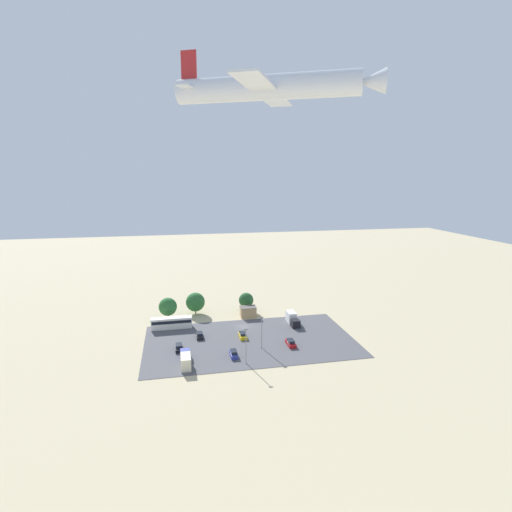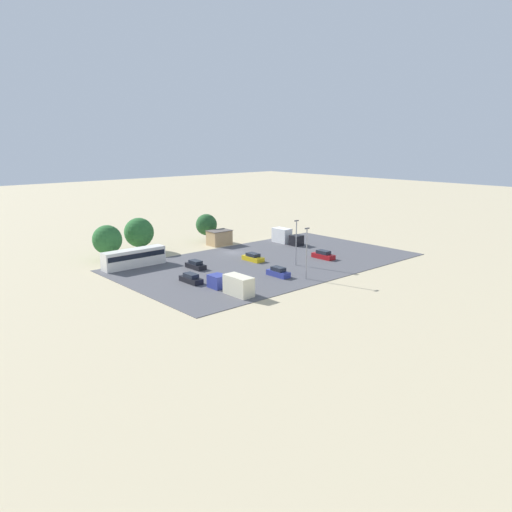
% 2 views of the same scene
% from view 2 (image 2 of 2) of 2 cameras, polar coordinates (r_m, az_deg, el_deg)
% --- Properties ---
extents(ground_plane, '(400.00, 400.00, 0.00)m').
position_cam_2_polar(ground_plane, '(103.73, -2.64, 0.35)').
color(ground_plane, tan).
extents(parking_lot_surface, '(56.80, 32.83, 0.08)m').
position_cam_2_polar(parking_lot_surface, '(95.81, 1.44, -0.69)').
color(parking_lot_surface, '#4C4C51').
rests_on(parking_lot_surface, ground).
extents(shed_building, '(5.14, 3.66, 3.31)m').
position_cam_2_polar(shed_building, '(111.67, -4.22, 2.11)').
color(shed_building, tan).
rests_on(shed_building, ground).
extents(bus, '(11.91, 2.57, 3.31)m').
position_cam_2_polar(bus, '(94.40, -13.78, -0.14)').
color(bus, silver).
rests_on(bus, ground).
extents(parked_car_0, '(1.88, 4.70, 1.61)m').
position_cam_2_polar(parked_car_0, '(99.24, 7.70, 0.10)').
color(parked_car_0, maroon).
rests_on(parked_car_0, ground).
extents(parked_car_1, '(1.73, 4.38, 1.63)m').
position_cam_2_polar(parked_car_1, '(85.59, 2.56, -1.88)').
color(parked_car_1, navy).
rests_on(parked_car_1, ground).
extents(parked_car_2, '(1.80, 4.37, 1.52)m').
position_cam_2_polar(parked_car_2, '(91.26, -6.91, -1.05)').
color(parked_car_2, black).
rests_on(parked_car_2, ground).
extents(parked_car_3, '(1.95, 4.59, 1.50)m').
position_cam_2_polar(parked_car_3, '(96.48, -0.35, -0.18)').
color(parked_car_3, gold).
rests_on(parked_car_3, ground).
extents(parked_car_4, '(1.75, 4.62, 1.53)m').
position_cam_2_polar(parked_car_4, '(82.47, -7.44, -2.59)').
color(parked_car_4, black).
rests_on(parked_car_4, ground).
extents(parked_truck_0, '(2.32, 9.00, 2.98)m').
position_cam_2_polar(parked_truck_0, '(76.19, -2.70, -3.25)').
color(parked_truck_0, navy).
rests_on(parked_truck_0, ground).
extents(parked_truck_1, '(2.43, 7.97, 3.26)m').
position_cam_2_polar(parked_truck_1, '(113.03, 3.44, 2.21)').
color(parked_truck_1, black).
rests_on(parked_truck_1, ground).
extents(tree_near_shed, '(5.69, 5.69, 6.92)m').
position_cam_2_polar(tree_near_shed, '(100.79, -16.64, 1.80)').
color(tree_near_shed, brown).
rests_on(tree_near_shed, ground).
extents(tree_apron_mid, '(6.19, 6.19, 7.06)m').
position_cam_2_polar(tree_apron_mid, '(107.72, -13.23, 2.64)').
color(tree_apron_mid, brown).
rests_on(tree_apron_mid, ground).
extents(tree_apron_far, '(4.89, 4.89, 6.35)m').
position_cam_2_polar(tree_apron_far, '(115.59, -5.69, 3.59)').
color(tree_apron_far, brown).
rests_on(tree_apron_far, ground).
extents(light_pole_lot_centre, '(0.90, 0.28, 8.49)m').
position_cam_2_polar(light_pole_lot_centre, '(92.54, 4.61, 1.77)').
color(light_pole_lot_centre, gray).
rests_on(light_pole_lot_centre, ground).
extents(light_pole_lot_edge, '(0.90, 0.28, 8.71)m').
position_cam_2_polar(light_pole_lot_edge, '(83.41, 5.79, 0.57)').
color(light_pole_lot_edge, gray).
rests_on(light_pole_lot_edge, ground).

